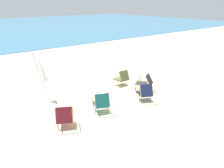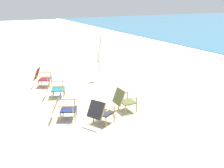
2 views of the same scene
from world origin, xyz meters
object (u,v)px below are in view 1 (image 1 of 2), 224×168
at_px(beach_chair_mid_center, 101,102).
at_px(beach_chair_back_left, 65,116).
at_px(beach_chair_back_right, 122,77).
at_px(beach_chair_front_left, 145,92).
at_px(umbrella_furled_white, 41,68).
at_px(beach_chair_far_center, 145,82).

height_order(beach_chair_mid_center, beach_chair_back_left, beach_chair_mid_center).
relative_size(beach_chair_back_right, beach_chair_front_left, 0.90).
height_order(beach_chair_mid_center, beach_chair_front_left, beach_chair_mid_center).
relative_size(beach_chair_back_left, umbrella_furled_white, 0.42).
bearing_deg(beach_chair_back_right, umbrella_furled_white, 167.29).
relative_size(beach_chair_mid_center, beach_chair_back_right, 1.02).
bearing_deg(beach_chair_back_right, beach_chair_mid_center, -144.99).
bearing_deg(beach_chair_back_right, beach_chair_far_center, -65.55).
height_order(beach_chair_back_right, beach_chair_back_left, beach_chair_back_left).
height_order(beach_chair_far_center, beach_chair_back_left, beach_chair_back_left).
height_order(beach_chair_mid_center, umbrella_furled_white, umbrella_furled_white).
xyz_separation_m(beach_chair_far_center, beach_chair_front_left, (-0.88, -0.85, 0.00)).
bearing_deg(umbrella_furled_white, beach_chair_back_right, -12.71).
height_order(beach_chair_far_center, umbrella_furled_white, umbrella_furled_white).
distance_m(beach_chair_mid_center, beach_chair_back_left, 1.53).
bearing_deg(beach_chair_far_center, beach_chair_front_left, -136.06).
height_order(beach_chair_back_left, umbrella_furled_white, umbrella_furled_white).
distance_m(beach_chair_back_right, umbrella_furled_white, 3.77).
bearing_deg(beach_chair_back_right, beach_chair_front_left, -101.57).
relative_size(beach_chair_back_right, beach_chair_back_left, 0.92).
distance_m(beach_chair_far_center, beach_chair_front_left, 1.23).
bearing_deg(beach_chair_back_left, beach_chair_far_center, 9.13).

